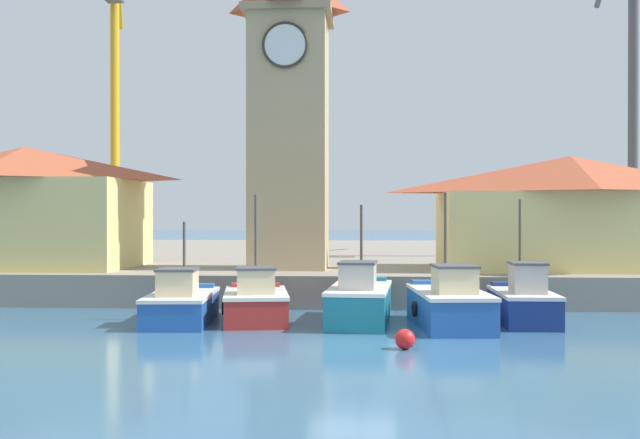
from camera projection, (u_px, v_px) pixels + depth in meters
name	position (u px, v px, depth m)	size (l,w,h in m)	color
ground_plane	(352.00, 345.00, 21.32)	(300.00, 300.00, 0.00)	#386689
quay_wharf	(360.00, 261.00, 48.88)	(120.00, 40.00, 1.31)	gray
fishing_boat_far_left	(181.00, 304.00, 25.60)	(2.41, 4.69, 3.46)	#2356A8
fishing_boat_left_outer	(256.00, 302.00, 25.87)	(2.75, 4.41, 4.41)	#AD2823
fishing_boat_left_inner	(360.00, 300.00, 25.61)	(2.34, 5.22, 4.05)	#196B7F
fishing_boat_mid_left	(449.00, 304.00, 24.71)	(2.59, 5.21, 4.46)	#2356A8
fishing_boat_center	(523.00, 302.00, 25.52)	(1.91, 4.28, 4.24)	navy
clock_tower	(289.00, 104.00, 33.17)	(3.84, 3.84, 15.53)	tan
warehouse_left	(25.00, 206.00, 34.08)	(10.38, 6.99, 5.48)	#E5D17A
warehouse_right	(570.00, 211.00, 32.78)	(11.57, 6.21, 4.96)	#E5D17A
port_crane_near	(115.00, 129.00, 47.57)	(3.52, 9.89, 21.49)	#976E11
port_crane_far	(631.00, 119.00, 42.34)	(2.00, 10.09, 21.15)	#353539
mooring_buoy	(405.00, 339.00, 20.56)	(0.56, 0.56, 0.56)	red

